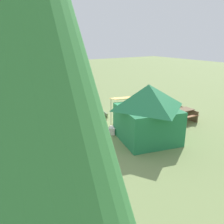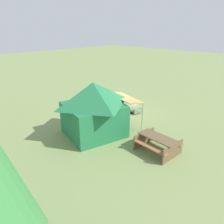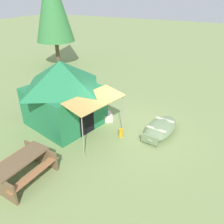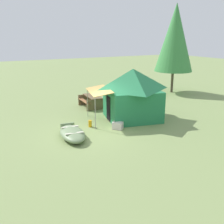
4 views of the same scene
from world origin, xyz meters
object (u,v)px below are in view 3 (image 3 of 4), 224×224
object	(u,v)px
canvas_cabin_tent	(63,93)
cooler_box	(108,117)
fuel_can	(121,133)
pine_tree_back_right	(52,2)
picnic_table	(21,166)
beached_rowboat	(160,128)

from	to	relation	value
canvas_cabin_tent	cooler_box	size ratio (longest dim) A/B	8.64
cooler_box	fuel_can	bearing A→B (deg)	-129.76
canvas_cabin_tent	pine_tree_back_right	size ratio (longest dim) A/B	0.61
picnic_table	beached_rowboat	bearing A→B (deg)	-34.31
canvas_cabin_tent	picnic_table	bearing A→B (deg)	-165.14
canvas_cabin_tent	cooler_box	bearing A→B (deg)	-55.29
beached_rowboat	cooler_box	xyz separation A→B (m)	(-0.08, 2.45, -0.05)
cooler_box	pine_tree_back_right	distance (m)	10.43
beached_rowboat	canvas_cabin_tent	distance (m)	4.33
cooler_box	pine_tree_back_right	xyz separation A→B (m)	(5.78, 7.52, 4.34)
beached_rowboat	pine_tree_back_right	size ratio (longest dim) A/B	0.33
canvas_cabin_tent	beached_rowboat	bearing A→B (deg)	-74.02
beached_rowboat	fuel_can	bearing A→B (deg)	126.82
beached_rowboat	picnic_table	bearing A→B (deg)	145.69
canvas_cabin_tent	fuel_can	size ratio (longest dim) A/B	12.43
picnic_table	cooler_box	world-z (taller)	picnic_table
beached_rowboat	canvas_cabin_tent	world-z (taller)	canvas_cabin_tent
canvas_cabin_tent	fuel_can	bearing A→B (deg)	-86.97
beached_rowboat	picnic_table	world-z (taller)	picnic_table
fuel_can	pine_tree_back_right	bearing A→B (deg)	52.16
beached_rowboat	canvas_cabin_tent	bearing A→B (deg)	105.98
fuel_can	pine_tree_back_right	distance (m)	11.76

